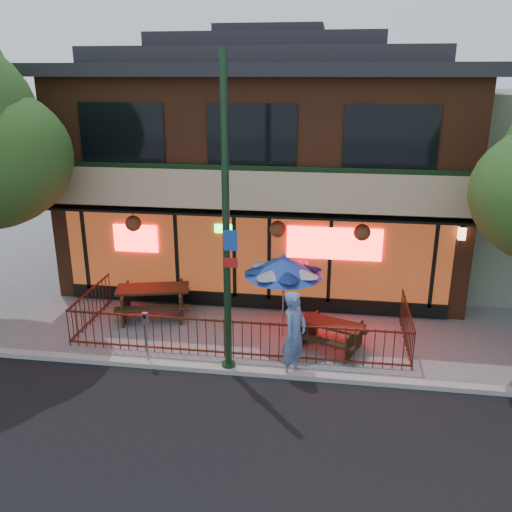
{
  "coord_description": "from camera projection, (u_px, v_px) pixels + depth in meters",
  "views": [
    {
      "loc": [
        2.23,
        -11.25,
        6.53
      ],
      "look_at": [
        0.29,
        2.0,
        2.01
      ],
      "focal_mm": 38.0,
      "sensor_mm": 36.0,
      "label": 1
    }
  ],
  "objects": [
    {
      "name": "patio_fence",
      "position": [
        235.0,
        328.0,
        13.21
      ],
      "size": [
        8.44,
        2.62,
        1.0
      ],
      "color": "#461B0F",
      "rests_on": "ground"
    },
    {
      "name": "restaurant_building",
      "position": [
        269.0,
        149.0,
        18.29
      ],
      "size": [
        12.96,
        9.49,
        8.05
      ],
      "color": "brown",
      "rests_on": "ground"
    },
    {
      "name": "curb",
      "position": [
        228.0,
        370.0,
        12.45
      ],
      "size": [
        80.0,
        0.25,
        0.12
      ],
      "primitive_type": "cube",
      "color": "#999993",
      "rests_on": "ground"
    },
    {
      "name": "parking_meter_near",
      "position": [
        146.0,
        330.0,
        12.54
      ],
      "size": [
        0.13,
        0.11,
        1.33
      ],
      "color": "gray",
      "rests_on": "ground"
    },
    {
      "name": "pedestrian",
      "position": [
        294.0,
        334.0,
        12.08
      ],
      "size": [
        0.75,
        0.87,
        2.02
      ],
      "primitive_type": "imported",
      "rotation": [
        0.0,
        0.0,
        1.15
      ],
      "color": "#5779AE",
      "rests_on": "ground"
    },
    {
      "name": "street_light",
      "position": [
        226.0,
        240.0,
        11.55
      ],
      "size": [
        0.43,
        0.32,
        7.0
      ],
      "color": "#17341B",
      "rests_on": "ground"
    },
    {
      "name": "picnic_table_right",
      "position": [
        331.0,
        331.0,
        13.48
      ],
      "size": [
        1.92,
        1.71,
        0.68
      ],
      "color": "black",
      "rests_on": "ground"
    },
    {
      "name": "picnic_table_left",
      "position": [
        153.0,
        297.0,
        15.22
      ],
      "size": [
        2.31,
        1.97,
        0.86
      ],
      "color": "#322312",
      "rests_on": "ground"
    },
    {
      "name": "patio_umbrella",
      "position": [
        284.0,
        266.0,
        13.62
      ],
      "size": [
        2.0,
        2.0,
        2.28
      ],
      "color": "gray",
      "rests_on": "ground"
    },
    {
      "name": "ground",
      "position": [
        232.0,
        361.0,
        12.94
      ],
      "size": [
        80.0,
        80.0,
        0.0
      ],
      "primitive_type": "plane",
      "color": "gray",
      "rests_on": "ground"
    }
  ]
}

